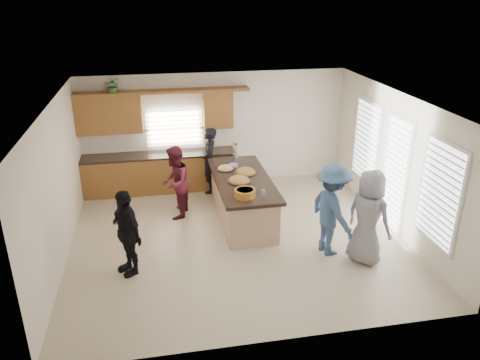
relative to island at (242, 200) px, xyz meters
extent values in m
plane|color=#BCA98C|center=(-0.27, -0.81, -0.45)|extent=(6.50, 6.50, 0.00)
cube|color=silver|center=(-0.27, 2.19, 0.95)|extent=(6.50, 0.02, 2.80)
cube|color=silver|center=(-0.27, -3.81, 0.95)|extent=(6.50, 0.02, 2.80)
cube|color=silver|center=(-3.52, -0.81, 0.95)|extent=(0.02, 6.00, 2.80)
cube|color=silver|center=(2.98, -0.81, 0.95)|extent=(0.02, 6.00, 2.80)
cube|color=white|center=(-0.27, -0.81, 2.35)|extent=(6.50, 6.00, 0.02)
cube|color=#93592A|center=(-1.69, 1.88, 0.00)|extent=(3.65, 0.62, 0.90)
cube|color=black|center=(-1.69, 1.88, 0.47)|extent=(3.70, 0.65, 0.05)
cube|color=#93592A|center=(-2.77, 2.01, 1.50)|extent=(1.50, 0.36, 0.90)
cube|color=#93592A|center=(-0.22, 2.01, 1.50)|extent=(0.70, 0.36, 0.90)
cube|color=#93592A|center=(-1.49, 2.01, 1.98)|extent=(4.05, 0.40, 0.06)
cube|color=brown|center=(-1.27, 2.15, 1.02)|extent=(1.35, 0.08, 0.85)
cube|color=white|center=(2.95, 0.49, 0.97)|extent=(0.06, 1.10, 1.75)
cube|color=white|center=(2.95, -0.91, 0.72)|extent=(0.06, 0.85, 2.25)
cube|color=white|center=(2.95, -2.41, 0.97)|extent=(0.06, 1.10, 1.75)
cube|color=tan|center=(0.00, 0.00, -0.01)|extent=(1.01, 2.50, 0.88)
cube|color=black|center=(0.00, 0.00, 0.46)|extent=(1.16, 2.70, 0.07)
cube|color=black|center=(0.00, 0.00, -0.41)|extent=(0.93, 2.42, 0.08)
cylinder|color=black|center=(-0.11, -0.19, 0.51)|extent=(0.49, 0.49, 0.02)
ellipsoid|color=#B37F38|center=(-0.11, -0.19, 0.53)|extent=(0.44, 0.44, 0.20)
cylinder|color=black|center=(0.11, 0.25, 0.51)|extent=(0.48, 0.48, 0.02)
ellipsoid|color=#B37F38|center=(0.11, 0.25, 0.53)|extent=(0.43, 0.43, 0.20)
cylinder|color=black|center=(-0.28, 0.55, 0.51)|extent=(0.37, 0.37, 0.02)
ellipsoid|color=tan|center=(-0.28, 0.55, 0.53)|extent=(0.34, 0.34, 0.15)
cylinder|color=#C37423|center=(-0.13, -0.92, 0.57)|extent=(0.40, 0.40, 0.15)
cylinder|color=beige|center=(-0.13, -0.92, 0.63)|extent=(0.33, 0.33, 0.04)
cylinder|color=white|center=(0.24, -0.92, 0.55)|extent=(0.09, 0.09, 0.11)
cylinder|color=#A07CB5|center=(-0.07, 0.72, 0.52)|extent=(0.22, 0.22, 0.05)
cylinder|color=silver|center=(0.05, 1.17, 0.57)|extent=(0.12, 0.12, 0.14)
imported|color=#407F33|center=(-2.60, 2.01, 2.14)|extent=(0.37, 0.32, 0.39)
imported|color=black|center=(-0.51, 1.58, 0.36)|extent=(0.50, 0.66, 1.61)
imported|color=maroon|center=(-1.39, 0.39, 0.35)|extent=(0.79, 0.91, 1.60)
imported|color=black|center=(-2.34, -1.63, 0.33)|extent=(0.78, 0.99, 1.57)
imported|color=#354F75|center=(1.36, -1.65, 0.43)|extent=(0.90, 1.26, 1.77)
imported|color=gray|center=(1.89, -2.05, 0.44)|extent=(0.93, 1.04, 1.78)
camera|label=1|loc=(-1.73, -8.91, 4.25)|focal=35.00mm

